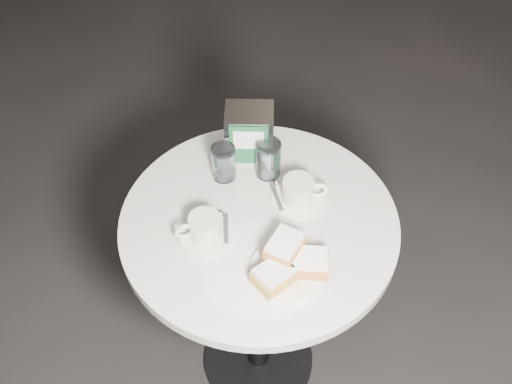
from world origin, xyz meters
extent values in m
plane|color=black|center=(0.00, 0.00, 0.00)|extent=(7.00, 7.00, 0.00)
cylinder|color=black|center=(0.00, 0.00, 0.01)|extent=(0.36, 0.36, 0.03)
cylinder|color=black|center=(0.00, 0.00, 0.36)|extent=(0.07, 0.07, 0.70)
cylinder|color=white|center=(0.00, 0.00, 0.73)|extent=(0.70, 0.70, 0.03)
cylinder|color=white|center=(-0.05, -0.13, 0.75)|extent=(0.33, 0.33, 0.00)
cylinder|color=silver|center=(0.00, -0.17, 0.75)|extent=(0.18, 0.18, 0.01)
cube|color=gold|center=(-0.04, -0.19, 0.77)|extent=(0.10, 0.09, 0.03)
cube|color=white|center=(-0.04, -0.19, 0.80)|extent=(0.10, 0.08, 0.01)
cube|color=#D48241|center=(0.05, -0.19, 0.77)|extent=(0.11, 0.10, 0.03)
cube|color=white|center=(0.05, -0.19, 0.80)|extent=(0.10, 0.09, 0.01)
cube|color=#BF7D3A|center=(0.00, -0.14, 0.80)|extent=(0.11, 0.11, 0.03)
cube|color=white|center=(0.00, -0.14, 0.83)|extent=(0.10, 0.10, 0.01)
cylinder|color=silver|center=(-0.14, 0.00, 0.75)|extent=(0.15, 0.15, 0.01)
cylinder|color=silver|center=(-0.14, 0.00, 0.78)|extent=(0.09, 0.09, 0.06)
cylinder|color=#8A604B|center=(-0.14, 0.00, 0.81)|extent=(0.08, 0.08, 0.00)
torus|color=beige|center=(-0.19, 0.01, 0.78)|extent=(0.05, 0.02, 0.05)
cube|color=silver|center=(-0.09, 0.00, 0.76)|extent=(0.04, 0.09, 0.00)
sphere|color=#B6B7BB|center=(-0.08, 0.04, 0.76)|extent=(0.02, 0.02, 0.02)
cylinder|color=white|center=(0.12, 0.02, 0.75)|extent=(0.18, 0.18, 0.01)
cylinder|color=silver|center=(0.12, 0.02, 0.79)|extent=(0.11, 0.11, 0.06)
cylinder|color=#8C624C|center=(0.12, 0.02, 0.81)|extent=(0.10, 0.10, 0.00)
torus|color=white|center=(0.16, 0.00, 0.79)|extent=(0.05, 0.03, 0.05)
cube|color=silver|center=(0.07, 0.04, 0.76)|extent=(0.03, 0.10, 0.00)
sphere|color=#B0B0B4|center=(0.09, 0.09, 0.76)|extent=(0.02, 0.02, 0.02)
cylinder|color=silver|center=(-0.03, 0.18, 0.80)|extent=(0.07, 0.07, 0.10)
cylinder|color=silver|center=(-0.03, 0.18, 0.79)|extent=(0.07, 0.07, 0.09)
cylinder|color=silver|center=(0.09, 0.14, 0.80)|extent=(0.07, 0.07, 0.11)
cylinder|color=white|center=(0.09, 0.14, 0.79)|extent=(0.06, 0.06, 0.09)
cube|color=silver|center=(0.07, 0.23, 0.82)|extent=(0.16, 0.14, 0.15)
cube|color=#185732|center=(0.05, 0.18, 0.82)|extent=(0.09, 0.04, 0.13)
cube|color=white|center=(0.05, 0.18, 0.85)|extent=(0.07, 0.03, 0.06)
camera|label=1|loc=(-0.40, -0.93, 1.98)|focal=45.00mm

